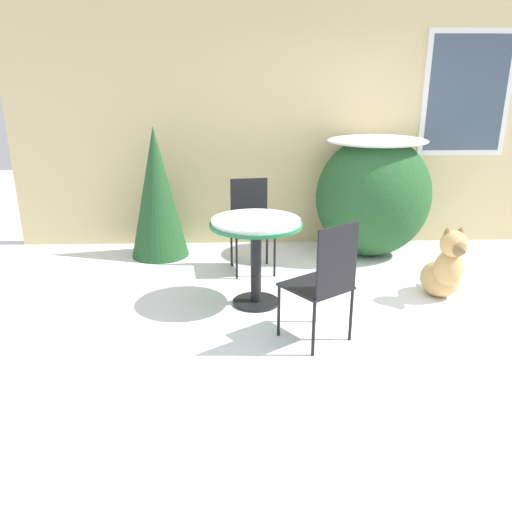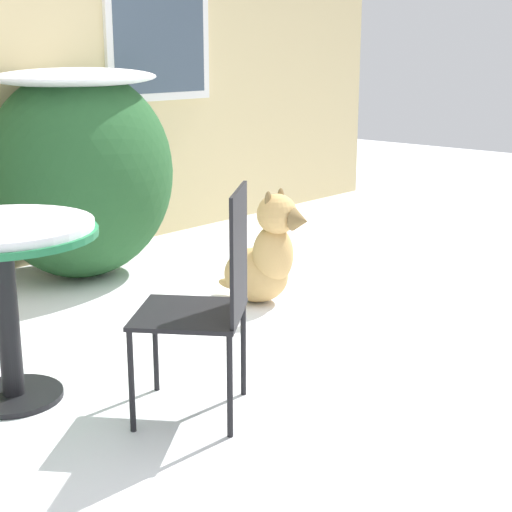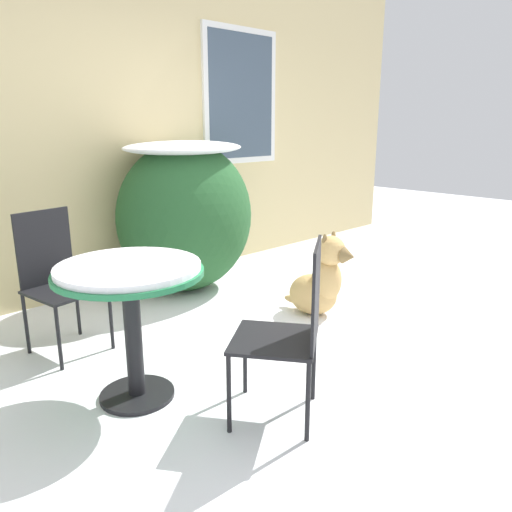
% 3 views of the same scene
% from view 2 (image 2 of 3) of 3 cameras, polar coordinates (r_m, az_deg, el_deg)
% --- Properties ---
extents(ground_plane, '(16.00, 16.00, 0.00)m').
position_cam_2_polar(ground_plane, '(4.08, 0.03, -6.28)').
color(ground_plane, white).
extents(house_wall, '(8.00, 0.10, 3.13)m').
position_cam_2_polar(house_wall, '(5.54, -17.38, 15.31)').
color(house_wall, '#D1BC84').
rests_on(house_wall, ground_plane).
extents(shrub_left, '(1.28, 1.06, 1.35)m').
position_cam_2_polar(shrub_left, '(5.22, -12.64, 6.20)').
color(shrub_left, '#235128').
rests_on(shrub_left, ground_plane).
extents(patio_table, '(0.80, 0.80, 0.78)m').
position_cam_2_polar(patio_table, '(3.40, -17.97, -0.04)').
color(patio_table, black).
rests_on(patio_table, ground_plane).
extents(patio_chair_far_side, '(0.59, 0.59, 0.95)m').
position_cam_2_polar(patio_chair_far_side, '(3.15, -3.41, -2.94)').
color(patio_chair_far_side, black).
rests_on(patio_chair_far_side, ground_plane).
extents(dog, '(0.38, 0.64, 0.69)m').
position_cam_2_polar(dog, '(4.61, 0.61, -0.22)').
color(dog, tan).
rests_on(dog, ground_plane).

